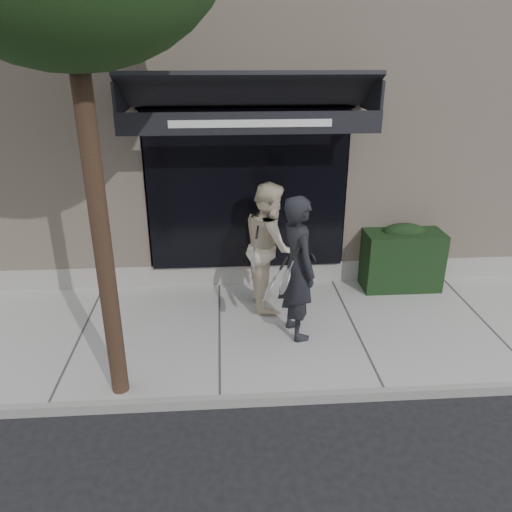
{
  "coord_description": "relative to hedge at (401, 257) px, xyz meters",
  "views": [
    {
      "loc": [
        -1.91,
        -6.35,
        3.97
      ],
      "look_at": [
        -1.42,
        0.6,
        1.03
      ],
      "focal_mm": 35.0,
      "sensor_mm": 36.0,
      "label": 1
    }
  ],
  "objects": [
    {
      "name": "ground",
      "position": [
        -1.1,
        -1.25,
        -0.66
      ],
      "size": [
        80.0,
        80.0,
        0.0
      ],
      "primitive_type": "plane",
      "color": "black",
      "rests_on": "ground"
    },
    {
      "name": "sidewalk",
      "position": [
        -1.1,
        -1.25,
        -0.6
      ],
      "size": [
        20.0,
        3.0,
        0.12
      ],
      "primitive_type": "cube",
      "color": "#A1A09B",
      "rests_on": "ground"
    },
    {
      "name": "curb",
      "position": [
        -1.1,
        -2.8,
        -0.59
      ],
      "size": [
        20.0,
        0.1,
        0.14
      ],
      "primitive_type": "cube",
      "color": "gray",
      "rests_on": "ground"
    },
    {
      "name": "building_facade",
      "position": [
        -1.11,
        3.71,
        2.08
      ],
      "size": [
        14.3,
        8.04,
        5.64
      ],
      "color": "#C7AF98",
      "rests_on": "ground"
    },
    {
      "name": "hedge",
      "position": [
        0.0,
        0.0,
        0.0
      ],
      "size": [
        1.3,
        0.7,
        1.14
      ],
      "color": "black",
      "rests_on": "sidewalk"
    },
    {
      "name": "pedestrian_front",
      "position": [
        -2.0,
        -1.41,
        0.49
      ],
      "size": [
        0.87,
        0.9,
        2.06
      ],
      "color": "black",
      "rests_on": "sidewalk"
    },
    {
      "name": "pedestrian_back",
      "position": [
        -2.3,
        -0.48,
        0.46
      ],
      "size": [
        0.81,
        1.04,
        2.0
      ],
      "color": "beige",
      "rests_on": "sidewalk"
    }
  ]
}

